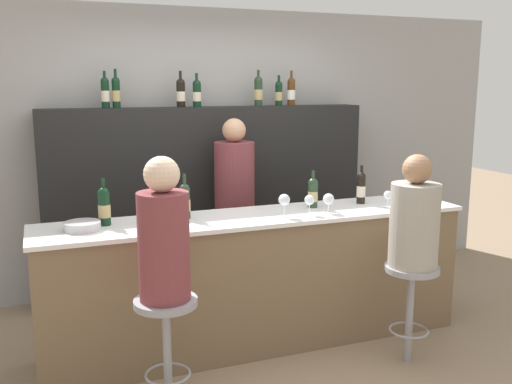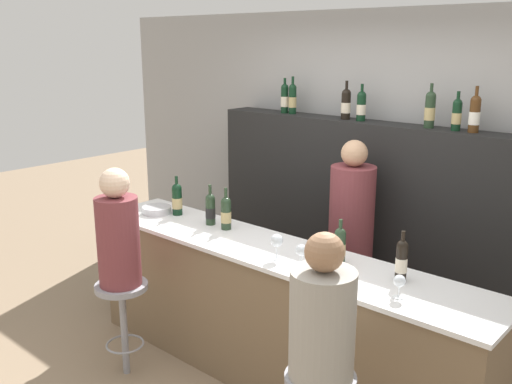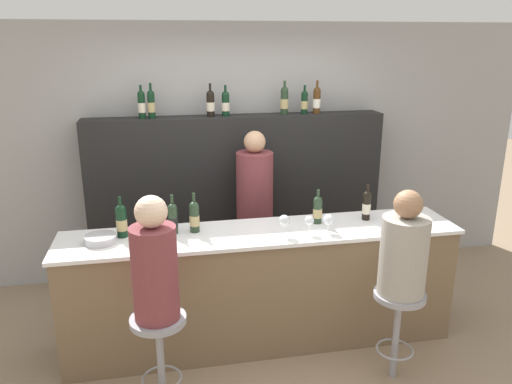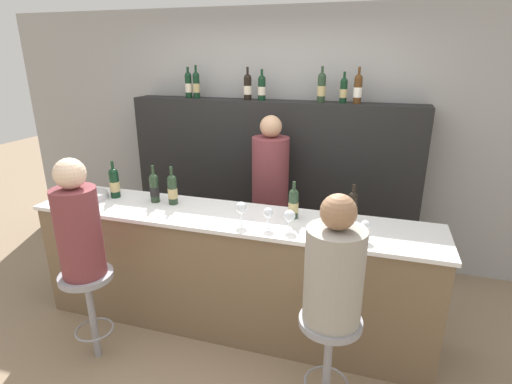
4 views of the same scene
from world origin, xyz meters
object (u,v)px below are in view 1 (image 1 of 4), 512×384
(wine_bottle_counter_3, at_px, (313,192))
(metal_bowl, at_px, (82,226))
(wine_bottle_counter_2, at_px, (185,201))
(wine_bottle_backbar_2, at_px, (181,93))
(bar_stool_left, at_px, (166,324))
(wine_bottle_backbar_1, at_px, (116,92))
(wine_bottle_counter_1, at_px, (161,203))
(wine_glass_2, at_px, (329,199))
(guest_seated_left, at_px, (164,237))
(wine_bottle_counter_0, at_px, (104,206))
(wine_bottle_backbar_3, at_px, (197,93))
(wine_bottle_backbar_5, at_px, (279,93))
(bartender, at_px, (235,220))
(wine_bottle_counter_4, at_px, (361,187))
(wine_glass_1, at_px, (309,201))
(wine_glass_3, at_px, (388,196))
(wine_bottle_backbar_6, at_px, (291,91))
(wine_bottle_backbar_4, at_px, (258,91))
(guest_seated_right, at_px, (415,219))
(wine_glass_0, at_px, (284,200))
(bar_stool_right, at_px, (411,287))
(wine_bottle_backbar_0, at_px, (105,92))

(wine_bottle_counter_3, xyz_separation_m, metal_bowl, (-1.70, -0.09, -0.09))
(wine_bottle_counter_2, bearing_deg, wine_bottle_backbar_2, 76.86)
(metal_bowl, bearing_deg, bar_stool_left, -58.80)
(wine_bottle_backbar_1, bearing_deg, bar_stool_left, -90.57)
(wine_bottle_counter_1, bearing_deg, wine_glass_2, -10.38)
(bar_stool_left, relative_size, guest_seated_left, 0.84)
(wine_bottle_counter_0, distance_m, wine_bottle_backbar_2, 1.58)
(wine_bottle_backbar_3, relative_size, wine_glass_2, 2.02)
(wine_bottle_backbar_5, distance_m, wine_glass_2, 1.57)
(guest_seated_left, xyz_separation_m, bartender, (0.93, 1.48, -0.32))
(wine_bottle_counter_0, height_order, wine_bottle_counter_1, wine_bottle_counter_0)
(wine_bottle_backbar_2, distance_m, wine_bottle_backbar_3, 0.15)
(wine_bottle_counter_4, distance_m, wine_glass_2, 0.46)
(wine_glass_1, relative_size, wine_glass_3, 1.10)
(wine_glass_3, bearing_deg, wine_bottle_backbar_6, 98.14)
(wine_bottle_counter_2, bearing_deg, wine_bottle_counter_1, -180.00)
(wine_bottle_backbar_2, height_order, wine_bottle_backbar_4, wine_bottle_backbar_4)
(wine_bottle_backbar_5, xyz_separation_m, wine_glass_2, (-0.19, -1.37, -0.74))
(wine_bottle_counter_0, xyz_separation_m, wine_bottle_backbar_4, (1.55, 1.15, 0.73))
(guest_seated_right, bearing_deg, wine_bottle_backbar_3, 117.34)
(wine_bottle_counter_1, height_order, wine_glass_0, wine_bottle_counter_1)
(wine_bottle_counter_0, distance_m, wine_bottle_backbar_1, 1.39)
(wine_bottle_counter_2, distance_m, bar_stool_right, 1.67)
(wine_bottle_counter_4, relative_size, wine_bottle_backbar_1, 0.93)
(wine_bottle_backbar_4, relative_size, wine_glass_3, 2.48)
(wine_bottle_counter_2, height_order, wine_bottle_backbar_2, wine_bottle_backbar_2)
(wine_bottle_counter_4, distance_m, guest_seated_right, 0.75)
(wine_bottle_counter_3, bearing_deg, wine_glass_0, -147.03)
(wine_glass_3, distance_m, guest_seated_right, 0.54)
(wine_bottle_counter_4, bearing_deg, wine_bottle_counter_2, 180.00)
(guest_seated_right, bearing_deg, wine_glass_1, 135.22)
(wine_bottle_counter_4, height_order, wine_bottle_backbar_5, wine_bottle_backbar_5)
(wine_bottle_counter_3, height_order, wine_bottle_counter_4, wine_bottle_counter_4)
(wine_bottle_counter_1, height_order, wine_bottle_backbar_1, wine_bottle_backbar_1)
(wine_bottle_counter_4, bearing_deg, guest_seated_right, -92.58)
(wine_glass_2, relative_size, guest_seated_left, 0.18)
(wine_glass_1, bearing_deg, wine_bottle_backbar_5, 75.97)
(wine_bottle_backbar_4, bearing_deg, metal_bowl, -143.97)
(wine_bottle_backbar_5, distance_m, metal_bowl, 2.41)
(wine_bottle_backbar_0, distance_m, wine_bottle_backbar_4, 1.38)
(wine_bottle_counter_1, relative_size, wine_bottle_counter_2, 0.99)
(bartender, bearing_deg, bar_stool_left, -122.11)
(wine_bottle_counter_3, xyz_separation_m, wine_glass_3, (0.53, -0.22, -0.02))
(wine_glass_0, relative_size, wine_glass_2, 1.14)
(wine_bottle_backbar_0, distance_m, wine_bottle_backbar_3, 0.79)
(bar_stool_right, bearing_deg, wine_bottle_backbar_1, 131.65)
(wine_bottle_counter_1, distance_m, bar_stool_left, 0.94)
(wine_bottle_backbar_5, xyz_separation_m, bartender, (-0.58, -0.41, -1.08))
(wine_bottle_backbar_2, xyz_separation_m, wine_bottle_backbar_4, (0.73, 0.00, 0.01))
(wine_bottle_counter_4, height_order, wine_bottle_backbar_4, wine_bottle_backbar_4)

